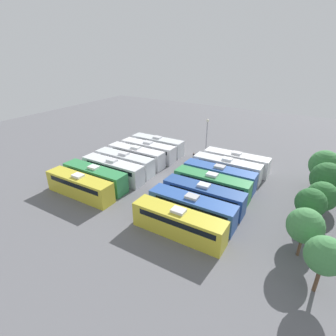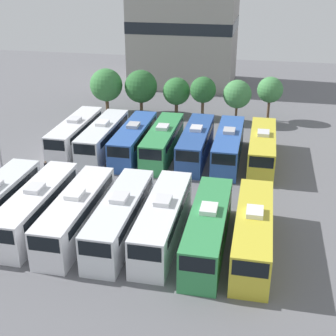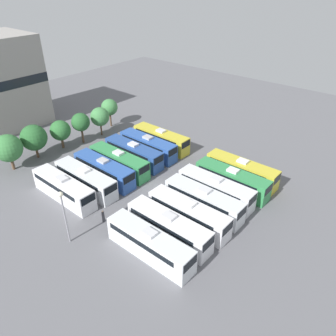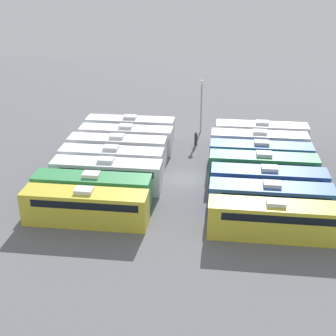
{
  "view_description": "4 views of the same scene",
  "coord_description": "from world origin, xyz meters",
  "px_view_note": "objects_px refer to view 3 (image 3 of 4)",
  "views": [
    {
      "loc": [
        32.3,
        20.15,
        20.07
      ],
      "look_at": [
        0.67,
        1.04,
        3.0
      ],
      "focal_mm": 28.0,
      "sensor_mm": 36.0,
      "label": 1
    },
    {
      "loc": [
        10.03,
        -37.98,
        19.96
      ],
      "look_at": [
        2.0,
        0.8,
        1.94
      ],
      "focal_mm": 50.0,
      "sensor_mm": 36.0,
      "label": 2
    },
    {
      "loc": [
        -29.78,
        -27.18,
        27.97
      ],
      "look_at": [
        1.4,
        -0.94,
        3.31
      ],
      "focal_mm": 35.0,
      "sensor_mm": 36.0,
      "label": 3
    },
    {
      "loc": [
        45.73,
        3.48,
        22.25
      ],
      "look_at": [
        1.94,
        -1.82,
        2.08
      ],
      "focal_mm": 50.0,
      "sensor_mm": 36.0,
      "label": 4
    }
  ],
  "objects_px": {
    "bus_8": "(85,179)",
    "tree_5": "(109,107)",
    "tree_0": "(8,148)",
    "tree_4": "(100,117)",
    "bus_7": "(63,188)",
    "bus_9": "(104,170)",
    "tree_3": "(81,122)",
    "bus_6": "(241,170)",
    "bus_3": "(203,200)",
    "bus_12": "(148,146)",
    "bus_10": "(119,161)",
    "bus_1": "(169,226)",
    "bus_11": "(134,153)",
    "light_pole": "(63,209)",
    "tree_1": "(34,138)",
    "tree_2": "(60,131)",
    "bus_5": "(232,179)",
    "bus_4": "(215,189)",
    "bus_13": "(161,139)",
    "worker_person": "(103,217)",
    "bus_0": "(150,243)",
    "bus_2": "(188,213)"
  },
  "relations": [
    {
      "from": "bus_12",
      "to": "bus_7",
      "type": "bearing_deg",
      "value": 179.46
    },
    {
      "from": "bus_8",
      "to": "tree_5",
      "type": "height_order",
      "value": "tree_5"
    },
    {
      "from": "bus_2",
      "to": "bus_11",
      "type": "distance_m",
      "value": 18.08
    },
    {
      "from": "bus_2",
      "to": "tree_5",
      "type": "xyz_separation_m",
      "value": [
        14.38,
        31.05,
        2.39
      ]
    },
    {
      "from": "tree_1",
      "to": "bus_4",
      "type": "bearing_deg",
      "value": -72.33
    },
    {
      "from": "bus_9",
      "to": "bus_12",
      "type": "bearing_deg",
      "value": 1.79
    },
    {
      "from": "bus_1",
      "to": "bus_11",
      "type": "distance_m",
      "value": 19.4
    },
    {
      "from": "bus_3",
      "to": "tree_0",
      "type": "bearing_deg",
      "value": 110.33
    },
    {
      "from": "tree_1",
      "to": "tree_0",
      "type": "bearing_deg",
      "value": -173.17
    },
    {
      "from": "tree_0",
      "to": "tree_5",
      "type": "relative_size",
      "value": 1.05
    },
    {
      "from": "bus_3",
      "to": "tree_3",
      "type": "xyz_separation_m",
      "value": [
        2.35,
        29.13,
        2.39
      ]
    },
    {
      "from": "bus_0",
      "to": "tree_5",
      "type": "xyz_separation_m",
      "value": [
        21.42,
        30.91,
        2.39
      ]
    },
    {
      "from": "bus_8",
      "to": "worker_person",
      "type": "distance_m",
      "value": 8.43
    },
    {
      "from": "bus_3",
      "to": "bus_12",
      "type": "distance_m",
      "value": 17.9
    },
    {
      "from": "tree_2",
      "to": "bus_12",
      "type": "bearing_deg",
      "value": -59.07
    },
    {
      "from": "bus_1",
      "to": "bus_6",
      "type": "relative_size",
      "value": 1.0
    },
    {
      "from": "bus_10",
      "to": "bus_12",
      "type": "distance_m",
      "value": 7.07
    },
    {
      "from": "bus_5",
      "to": "tree_0",
      "type": "bearing_deg",
      "value": 120.63
    },
    {
      "from": "bus_4",
      "to": "bus_9",
      "type": "xyz_separation_m",
      "value": [
        -6.73,
        15.98,
        0.0
      ]
    },
    {
      "from": "bus_12",
      "to": "tree_5",
      "type": "height_order",
      "value": "tree_5"
    },
    {
      "from": "tree_5",
      "to": "tree_3",
      "type": "bearing_deg",
      "value": -168.14
    },
    {
      "from": "worker_person",
      "to": "tree_0",
      "type": "height_order",
      "value": "tree_0"
    },
    {
      "from": "bus_2",
      "to": "bus_9",
      "type": "height_order",
      "value": "same"
    },
    {
      "from": "tree_0",
      "to": "tree_4",
      "type": "bearing_deg",
      "value": -2.79
    },
    {
      "from": "bus_6",
      "to": "bus_7",
      "type": "bearing_deg",
      "value": 140.63
    },
    {
      "from": "bus_7",
      "to": "bus_13",
      "type": "height_order",
      "value": "same"
    },
    {
      "from": "bus_6",
      "to": "bus_10",
      "type": "relative_size",
      "value": 1.0
    },
    {
      "from": "bus_6",
      "to": "tree_0",
      "type": "distance_m",
      "value": 36.8
    },
    {
      "from": "bus_8",
      "to": "tree_5",
      "type": "distance_m",
      "value": 23.2
    },
    {
      "from": "tree_0",
      "to": "tree_1",
      "type": "bearing_deg",
      "value": 6.83
    },
    {
      "from": "bus_4",
      "to": "bus_7",
      "type": "bearing_deg",
      "value": 129.71
    },
    {
      "from": "bus_0",
      "to": "bus_5",
      "type": "xyz_separation_m",
      "value": [
        17.38,
        -0.3,
        0.0
      ]
    },
    {
      "from": "bus_9",
      "to": "tree_5",
      "type": "height_order",
      "value": "tree_5"
    },
    {
      "from": "bus_13",
      "to": "tree_3",
      "type": "distance_m",
      "value": 15.08
    },
    {
      "from": "tree_1",
      "to": "tree_2",
      "type": "distance_m",
      "value": 5.0
    },
    {
      "from": "bus_5",
      "to": "bus_10",
      "type": "relative_size",
      "value": 1.0
    },
    {
      "from": "bus_9",
      "to": "light_pole",
      "type": "xyz_separation_m",
      "value": [
        -11.76,
        -7.39,
        3.25
      ]
    },
    {
      "from": "bus_9",
      "to": "bus_10",
      "type": "relative_size",
      "value": 1.0
    },
    {
      "from": "light_pole",
      "to": "tree_0",
      "type": "height_order",
      "value": "light_pole"
    },
    {
      "from": "tree_2",
      "to": "tree_4",
      "type": "relative_size",
      "value": 0.93
    },
    {
      "from": "bus_7",
      "to": "tree_4",
      "type": "bearing_deg",
      "value": 35.79
    },
    {
      "from": "tree_5",
      "to": "bus_7",
      "type": "bearing_deg",
      "value": -146.2
    },
    {
      "from": "bus_11",
      "to": "bus_6",
      "type": "bearing_deg",
      "value": -68.01
    },
    {
      "from": "bus_13",
      "to": "bus_1",
      "type": "bearing_deg",
      "value": -136.62
    },
    {
      "from": "bus_1",
      "to": "worker_person",
      "type": "bearing_deg",
      "value": 111.06
    },
    {
      "from": "tree_2",
      "to": "tree_5",
      "type": "distance_m",
      "value": 12.26
    },
    {
      "from": "bus_2",
      "to": "tree_5",
      "type": "relative_size",
      "value": 1.95
    },
    {
      "from": "bus_2",
      "to": "bus_9",
      "type": "bearing_deg",
      "value": 89.67
    },
    {
      "from": "bus_5",
      "to": "tree_0",
      "type": "height_order",
      "value": "tree_0"
    },
    {
      "from": "tree_3",
      "to": "tree_2",
      "type": "bearing_deg",
      "value": 163.35
    }
  ]
}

